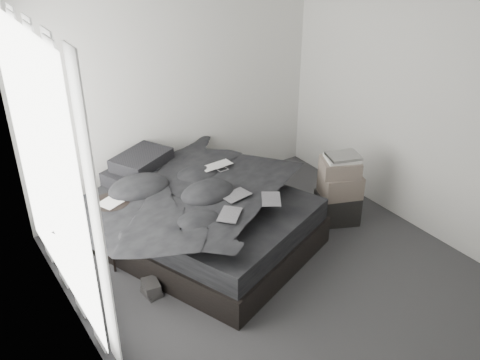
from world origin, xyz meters
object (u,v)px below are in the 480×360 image
laptop (219,161)px  side_stand (115,232)px  box_lower (337,207)px  bed (201,231)px

laptop → side_stand: 1.27m
side_stand → box_lower: bearing=-16.1°
bed → laptop: laptop is taller
laptop → box_lower: 1.45m
bed → side_stand: 0.89m
bed → box_lower: bearing=-37.6°
laptop → bed: bearing=-154.5°
box_lower → laptop: bearing=150.5°
bed → box_lower: size_ratio=4.81×
laptop → box_lower: (1.14, -0.64, -0.62)m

